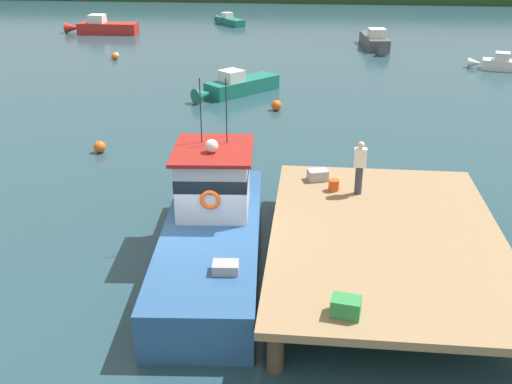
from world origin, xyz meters
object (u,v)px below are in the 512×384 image
at_px(main_fishing_boat, 213,225).
at_px(mooring_buoy_outer, 100,147).
at_px(crate_stack_mid_dock, 346,307).
at_px(mooring_buoy_inshore, 115,56).
at_px(moored_boat_far_right, 237,86).
at_px(moored_boat_outer_mooring, 229,21).
at_px(moored_boat_near_channel, 506,64).
at_px(deckhand_by_the_boat, 360,167).
at_px(mooring_buoy_channel_marker, 116,55).
at_px(mooring_buoy_spare_mooring, 276,105).
at_px(moored_boat_far_left, 375,41).
at_px(crate_single_by_cleat, 318,175).
at_px(bait_bucket, 334,185).
at_px(moored_boat_off_the_point, 103,27).

bearing_deg(main_fishing_boat, mooring_buoy_outer, 127.43).
bearing_deg(crate_stack_mid_dock, main_fishing_boat, 130.16).
relative_size(main_fishing_boat, mooring_buoy_inshore, 21.72).
height_order(moored_boat_far_right, mooring_buoy_inshore, moored_boat_far_right).
relative_size(moored_boat_outer_mooring, moored_boat_far_right, 0.79).
distance_m(main_fishing_boat, moored_boat_near_channel, 28.76).
xyz_separation_m(deckhand_by_the_boat, mooring_buoy_channel_marker, (-15.12, 23.89, -1.87)).
xyz_separation_m(moored_boat_far_right, mooring_buoy_channel_marker, (-9.49, 8.58, -0.28)).
bearing_deg(deckhand_by_the_boat, mooring_buoy_spare_mooring, 104.80).
height_order(moored_boat_far_left, moored_boat_far_right, moored_boat_far_left).
relative_size(mooring_buoy_inshore, mooring_buoy_channel_marker, 1.18).
xyz_separation_m(mooring_buoy_inshore, mooring_buoy_spare_mooring, (11.77, -10.92, 0.03)).
distance_m(main_fishing_boat, mooring_buoy_outer, 9.88).
height_order(crate_single_by_cleat, mooring_buoy_channel_marker, crate_single_by_cleat).
bearing_deg(bait_bucket, mooring_buoy_channel_marker, 121.25).
xyz_separation_m(moored_boat_outer_mooring, mooring_buoy_channel_marker, (-5.63, -15.32, -0.17)).
distance_m(moored_boat_far_right, mooring_buoy_channel_marker, 12.80).
relative_size(main_fishing_boat, mooring_buoy_channel_marker, 25.61).
distance_m(bait_bucket, moored_boat_outer_mooring, 40.04).
bearing_deg(mooring_buoy_channel_marker, moored_boat_far_left, 16.76).
distance_m(crate_single_by_cleat, moored_boat_outer_mooring, 39.20).
bearing_deg(crate_stack_mid_dock, mooring_buoy_outer, 128.39).
bearing_deg(mooring_buoy_outer, deckhand_by_the_boat, -29.82).
bearing_deg(crate_single_by_cleat, main_fishing_boat, -133.25).
bearing_deg(moored_boat_near_channel, moored_boat_far_left, 139.31).
bearing_deg(bait_bucket, moored_boat_far_left, 83.03).
bearing_deg(moored_boat_far_right, moored_boat_far_left, 58.80).
bearing_deg(moored_boat_off_the_point, bait_bucket, -60.85).
height_order(moored_boat_far_right, mooring_buoy_spare_mooring, moored_boat_far_right).
distance_m(moored_boat_outer_mooring, mooring_buoy_spare_mooring, 27.47).
xyz_separation_m(crate_single_by_cleat, moored_boat_near_channel, (11.69, 21.81, -0.98)).
relative_size(mooring_buoy_outer, mooring_buoy_spare_mooring, 0.95).
bearing_deg(mooring_buoy_channel_marker, moored_boat_outer_mooring, 69.82).
bearing_deg(crate_single_by_cleat, mooring_buoy_outer, 151.32).
distance_m(deckhand_by_the_boat, mooring_buoy_channel_marker, 28.33).
bearing_deg(moored_boat_far_right, mooring_buoy_outer, -114.59).
height_order(crate_single_by_cleat, mooring_buoy_inshore, crate_single_by_cleat).
distance_m(moored_boat_far_left, mooring_buoy_inshore, 18.87).
height_order(crate_single_by_cleat, moored_boat_far_left, crate_single_by_cleat).
distance_m(moored_boat_near_channel, mooring_buoy_channel_marker, 25.64).
height_order(moored_boat_far_left, mooring_buoy_channel_marker, moored_boat_far_left).
bearing_deg(mooring_buoy_channel_marker, moored_boat_near_channel, -2.59).
relative_size(bait_bucket, moored_boat_far_right, 0.07).
height_order(moored_boat_far_left, mooring_buoy_inshore, moored_boat_far_left).
distance_m(moored_boat_far_left, moored_boat_far_right, 16.36).
distance_m(crate_stack_mid_dock, moored_boat_far_right, 22.09).
distance_m(mooring_buoy_inshore, mooring_buoy_channel_marker, 0.53).
distance_m(mooring_buoy_inshore, mooring_buoy_spare_mooring, 16.05).
height_order(crate_single_by_cleat, deckhand_by_the_boat, deckhand_by_the_boat).
bearing_deg(mooring_buoy_spare_mooring, deckhand_by_the_boat, -75.20).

